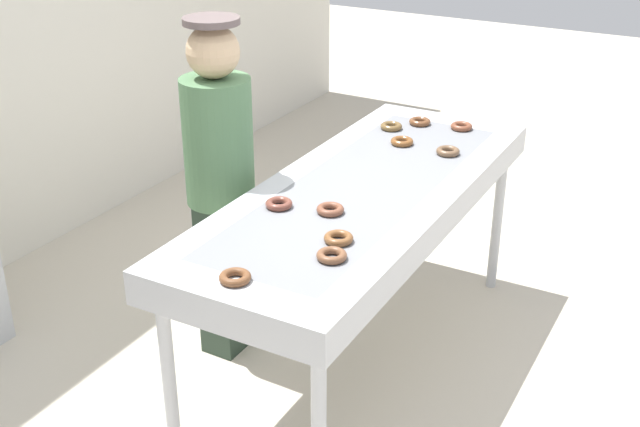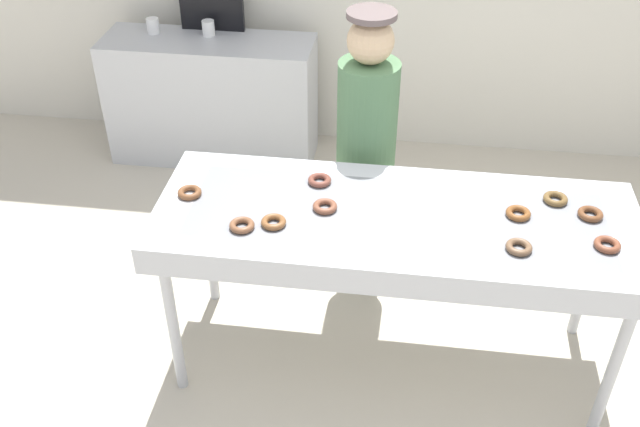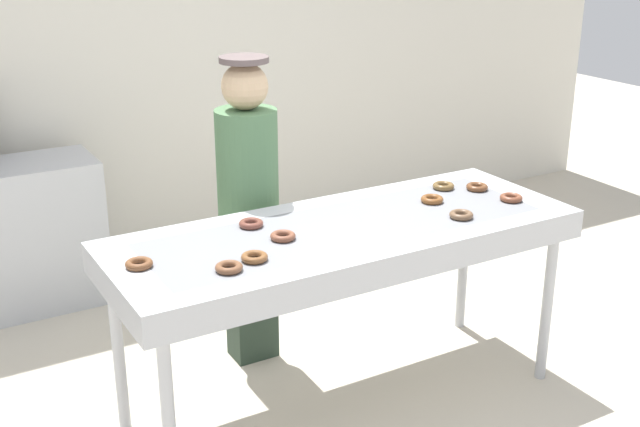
% 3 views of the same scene
% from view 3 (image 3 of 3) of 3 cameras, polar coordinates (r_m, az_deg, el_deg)
% --- Properties ---
extents(ground_plane, '(16.00, 16.00, 0.00)m').
position_cam_3_polar(ground_plane, '(4.28, 1.64, -12.96)').
color(ground_plane, beige).
extents(back_wall, '(8.00, 0.12, 3.34)m').
position_cam_3_polar(back_wall, '(5.79, -11.05, 13.21)').
color(back_wall, silver).
rests_on(back_wall, ground).
extents(fryer_conveyor, '(2.27, 0.84, 0.96)m').
position_cam_3_polar(fryer_conveyor, '(3.87, 1.77, -1.91)').
color(fryer_conveyor, '#B7BABF').
rests_on(fryer_conveyor, ground).
extents(chocolate_donut_0, '(0.15, 0.15, 0.03)m').
position_cam_3_polar(chocolate_donut_0, '(3.99, 9.87, -0.10)').
color(chocolate_donut_0, brown).
rests_on(chocolate_donut_0, fryer_conveyor).
extents(chocolate_donut_1, '(0.13, 0.13, 0.03)m').
position_cam_3_polar(chocolate_donut_1, '(4.28, 13.25, 1.08)').
color(chocolate_donut_1, brown).
rests_on(chocolate_donut_1, fryer_conveyor).
extents(chocolate_donut_2, '(0.13, 0.13, 0.03)m').
position_cam_3_polar(chocolate_donut_2, '(4.40, 8.64, 1.92)').
color(chocolate_donut_2, brown).
rests_on(chocolate_donut_2, fryer_conveyor).
extents(chocolate_donut_3, '(0.16, 0.16, 0.03)m').
position_cam_3_polar(chocolate_donut_3, '(3.83, -4.85, -0.71)').
color(chocolate_donut_3, brown).
rests_on(chocolate_donut_3, fryer_conveyor).
extents(chocolate_donut_4, '(0.16, 0.16, 0.03)m').
position_cam_3_polar(chocolate_donut_4, '(3.37, -6.40, -3.78)').
color(chocolate_donut_4, brown).
rests_on(chocolate_donut_4, fryer_conveyor).
extents(chocolate_donut_5, '(0.16, 0.16, 0.03)m').
position_cam_3_polar(chocolate_donut_5, '(4.42, 10.95, 1.83)').
color(chocolate_donut_5, brown).
rests_on(chocolate_donut_5, fryer_conveyor).
extents(chocolate_donut_6, '(0.16, 0.16, 0.03)m').
position_cam_3_polar(chocolate_donut_6, '(3.47, -12.57, -3.46)').
color(chocolate_donut_6, brown).
rests_on(chocolate_donut_6, fryer_conveyor).
extents(chocolate_donut_7, '(0.12, 0.12, 0.03)m').
position_cam_3_polar(chocolate_donut_7, '(3.68, -2.61, -1.60)').
color(chocolate_donut_7, brown).
rests_on(chocolate_donut_7, fryer_conveyor).
extents(chocolate_donut_8, '(0.14, 0.14, 0.03)m').
position_cam_3_polar(chocolate_donut_8, '(3.46, -4.62, -3.07)').
color(chocolate_donut_8, brown).
rests_on(chocolate_donut_8, fryer_conveyor).
extents(chocolate_donut_9, '(0.15, 0.15, 0.03)m').
position_cam_3_polar(chocolate_donut_9, '(4.19, 7.86, 0.99)').
color(chocolate_donut_9, brown).
rests_on(chocolate_donut_9, fryer_conveyor).
extents(worker_baker, '(0.32, 0.32, 1.68)m').
position_cam_3_polar(worker_baker, '(4.30, -5.05, 1.29)').
color(worker_baker, '#27382A').
rests_on(worker_baker, ground).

